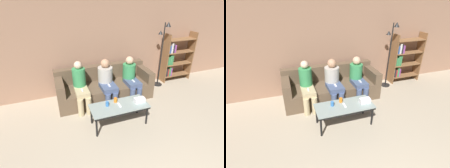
{
  "view_description": "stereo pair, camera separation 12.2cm",
  "coord_description": "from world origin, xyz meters",
  "views": [
    {
      "loc": [
        -1.17,
        -0.15,
        2.43
      ],
      "look_at": [
        0.0,
        3.04,
        0.67
      ],
      "focal_mm": 28.0,
      "sensor_mm": 36.0,
      "label": 1
    },
    {
      "loc": [
        -1.06,
        -0.19,
        2.43
      ],
      "look_at": [
        0.0,
        3.04,
        0.67
      ],
      "focal_mm": 28.0,
      "sensor_mm": 36.0,
      "label": 2
    }
  ],
  "objects": [
    {
      "name": "seated_person_mid_left",
      "position": [
        0.0,
        3.41,
        0.58
      ],
      "size": [
        0.35,
        0.71,
        1.08
      ],
      "color": "#47567A",
      "rests_on": "ground_plane"
    },
    {
      "name": "seated_person_left_end",
      "position": [
        -0.63,
        3.39,
        0.58
      ],
      "size": [
        0.31,
        0.68,
        1.11
      ],
      "color": "tan",
      "rests_on": "ground_plane"
    },
    {
      "name": "coffee_table",
      "position": [
        -0.04,
        2.51,
        0.41
      ],
      "size": [
        1.16,
        0.5,
        0.45
      ],
      "color": "#8C9E99",
      "rests_on": "ground_plane"
    },
    {
      "name": "seated_person_mid_right",
      "position": [
        0.63,
        3.4,
        0.57
      ],
      "size": [
        0.32,
        0.67,
        1.07
      ],
      "color": "#47567A",
      "rests_on": "ground_plane"
    },
    {
      "name": "cup_near_left",
      "position": [
        -0.27,
        2.58,
        0.5
      ],
      "size": [
        0.07,
        0.07,
        0.09
      ],
      "color": "#3372BF",
      "rests_on": "coffee_table"
    },
    {
      "name": "bookshelf",
      "position": [
        2.29,
        3.9,
        0.71
      ],
      "size": [
        0.93,
        0.32,
        1.45
      ],
      "color": "brown",
      "rests_on": "ground_plane"
    },
    {
      "name": "game_remote",
      "position": [
        -0.04,
        2.51,
        0.46
      ],
      "size": [
        0.04,
        0.15,
        0.02
      ],
      "color": "white",
      "rests_on": "coffee_table"
    },
    {
      "name": "couch",
      "position": [
        0.0,
        3.62,
        0.3
      ],
      "size": [
        2.36,
        0.86,
        0.8
      ],
      "color": "brown",
      "rests_on": "ground_plane"
    },
    {
      "name": "standing_lamp",
      "position": [
        1.73,
        3.76,
        1.1
      ],
      "size": [
        0.31,
        0.26,
        1.79
      ],
      "color": "black",
      "rests_on": "ground_plane"
    },
    {
      "name": "wall_back",
      "position": [
        0.0,
        4.13,
        1.3
      ],
      "size": [
        12.0,
        0.06,
        2.6
      ],
      "color": "#9E755B",
      "rests_on": "ground_plane"
    },
    {
      "name": "tissue_box",
      "position": [
        0.39,
        2.48,
        0.5
      ],
      "size": [
        0.22,
        0.12,
        0.13
      ],
      "color": "white",
      "rests_on": "coffee_table"
    },
    {
      "name": "cup_near_right",
      "position": [
        -0.07,
        2.65,
        0.5
      ],
      "size": [
        0.07,
        0.07,
        0.09
      ],
      "color": "orange",
      "rests_on": "coffee_table"
    }
  ]
}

